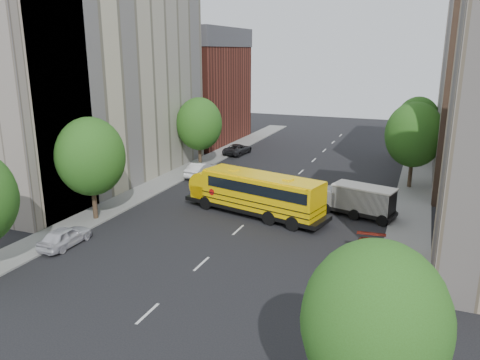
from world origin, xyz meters
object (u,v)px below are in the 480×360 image
Objects in this scene: parked_car_2 at (238,149)px; street_tree_2 at (199,124)px; school_bus at (253,191)px; street_tree_3 at (375,323)px; street_tree_1 at (91,157)px; parked_car_0 at (65,236)px; parked_car_1 at (201,169)px; parked_car_5 at (403,149)px; safari_truck at (358,200)px; street_tree_4 at (414,135)px; parked_car_3 at (370,259)px; street_tree_5 at (418,121)px.

street_tree_2 is at bearing 84.67° from parked_car_2.
parked_car_2 is at bearing 129.15° from school_bus.
street_tree_2 is 38.83m from street_tree_3.
street_tree_1 is at bearing -138.63° from school_bus.
street_tree_2 is at bearing -87.28° from parked_car_0.
street_tree_2 is 1.70× the size of parked_car_1.
street_tree_1 is at bearing -123.40° from parked_car_5.
street_tree_2 reaches higher than safari_truck.
street_tree_4 is at bearing 90.00° from street_tree_3.
parked_car_3 reaches higher than parked_car_2.
street_tree_4 is at bearing -90.00° from street_tree_5.
street_tree_4 reaches higher than school_bus.
parked_car_0 is (1.40, -4.89, -4.28)m from street_tree_1.
street_tree_2 is at bearing 124.51° from street_tree_3.
parked_car_2 is (1.40, 25.72, -4.29)m from street_tree_1.
street_tree_2 is 1.63× the size of parked_car_2.
street_tree_1 is 6.64m from parked_car_0.
parked_car_5 is at bearing 84.69° from parked_car_3.
parked_car_1 is at bearing -169.80° from street_tree_4.
street_tree_2 is 1.48× the size of parked_car_3.
parked_car_1 is (-16.67, 6.15, -0.58)m from safari_truck.
street_tree_4 is 12.01m from street_tree_5.
parked_car_3 is (2.02, -9.45, -0.57)m from safari_truck.
street_tree_5 is 31.50m from parked_car_3.
street_tree_1 is 15.10m from parked_car_1.
street_tree_3 is 1.50× the size of parked_car_2.
street_tree_5 is 0.60× the size of school_bus.
parked_car_5 is (-1.40, 14.65, -4.31)m from street_tree_4.
safari_truck is (-3.42, -21.77, -3.38)m from street_tree_5.
street_tree_4 is at bearing 85.40° from safari_truck.
street_tree_2 is at bearing 131.67° from parked_car_3.
school_bus is at bearing 137.03° from parked_car_1.
parked_car_3 is at bearing -94.17° from street_tree_4.
street_tree_4 is 1.74× the size of parked_car_5.
parked_car_5 is (19.20, 6.93, 0.11)m from parked_car_2.
street_tree_4 is at bearing 62.05° from school_bus.
school_bus is at bearing 119.70° from street_tree_3.
street_tree_2 is at bearing -60.66° from parked_car_1.
street_tree_3 reaches higher than parked_car_2.
parked_car_2 is (-0.50, 11.34, -0.09)m from parked_car_1.
street_tree_3 is at bearing -55.49° from street_tree_2.
parked_car_0 is at bearing -120.56° from street_tree_5.
safari_truck is 1.30× the size of parked_car_2.
street_tree_1 is 1.51× the size of parked_car_3.
parked_car_0 is 0.76× the size of parked_car_3.
school_bus is 22.26m from parked_car_2.
safari_truck is 21.62m from parked_car_0.
street_tree_1 is at bearing 84.08° from parked_car_1.
parked_car_0 is (-20.60, -34.89, -4.03)m from street_tree_5.
parked_car_1 is 26.14m from parked_car_5.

